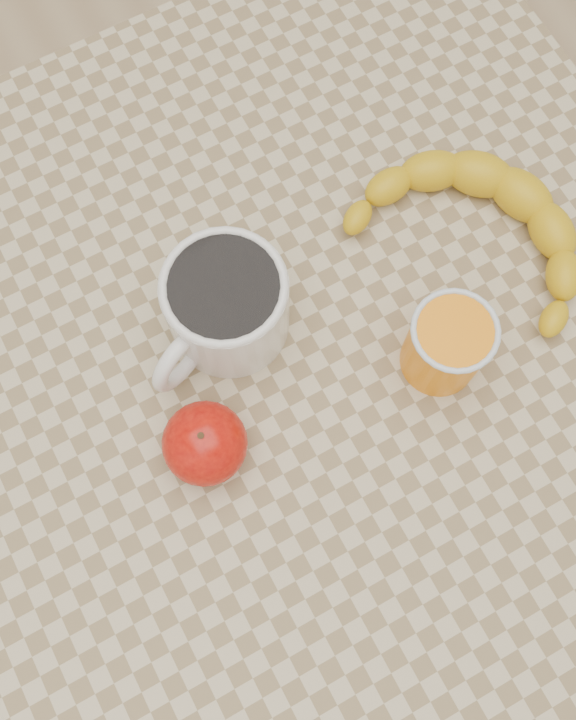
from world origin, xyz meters
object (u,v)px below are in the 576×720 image
coffee_mug (225,306)px  banana (481,233)px  orange_juice_glass (447,345)px  table (288,391)px  apple (205,443)px

coffee_mug → banana: bearing=-9.1°
orange_juice_glass → banana: size_ratio=0.27×
table → banana: banana is taller
coffee_mug → orange_juice_glass: (0.15, -0.12, -0.01)m
apple → banana: bearing=10.3°
table → orange_juice_glass: (0.12, -0.06, 0.13)m
apple → banana: (0.30, 0.06, -0.01)m
coffee_mug → apple: bearing=-125.9°
orange_juice_glass → banana: (0.09, 0.08, -0.02)m
table → coffee_mug: coffee_mug is taller
table → banana: (0.21, 0.02, 0.11)m
apple → banana: size_ratio=0.27×
table → coffee_mug: 0.15m
table → banana: bearing=5.9°
table → apple: (-0.10, -0.03, 0.12)m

